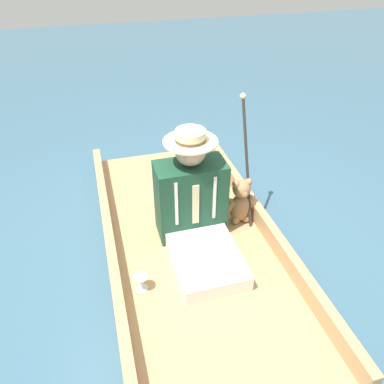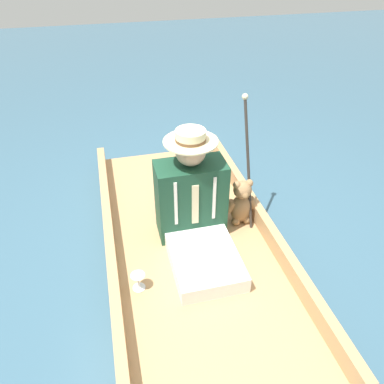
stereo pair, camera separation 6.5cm
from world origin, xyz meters
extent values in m
plane|color=#385B70|center=(0.00, 0.00, 0.00)|extent=(16.00, 16.00, 0.00)
cube|color=tan|center=(0.00, 0.00, 0.06)|extent=(1.13, 2.49, 0.12)
cube|color=tan|center=(-0.53, 0.00, 0.18)|extent=(0.06, 2.49, 0.13)
cube|color=tan|center=(0.53, 0.00, 0.18)|extent=(0.06, 2.49, 0.13)
cube|color=#6B3875|center=(-0.07, -0.38, 0.19)|extent=(0.42, 0.29, 0.14)
cube|color=white|center=(-0.03, 0.28, 0.18)|extent=(0.41, 0.51, 0.11)
cube|color=#19422D|center=(-0.03, -0.09, 0.39)|extent=(0.46, 0.24, 0.55)
cube|color=beige|center=(-0.03, 0.03, 0.43)|extent=(0.04, 0.01, 0.30)
cube|color=white|center=(-0.16, 0.03, 0.46)|extent=(0.02, 0.01, 0.33)
cube|color=white|center=(0.09, 0.03, 0.46)|extent=(0.02, 0.01, 0.33)
sphere|color=tan|center=(-0.03, -0.09, 0.76)|extent=(0.20, 0.20, 0.20)
cylinder|color=beige|center=(-0.03, -0.09, 0.83)|extent=(0.34, 0.34, 0.01)
cylinder|color=beige|center=(-0.03, -0.09, 0.87)|extent=(0.19, 0.19, 0.07)
cylinder|color=brown|center=(-0.03, -0.09, 0.84)|extent=(0.19, 0.19, 0.02)
ellipsoid|color=#9E754C|center=(-0.41, -0.10, 0.23)|extent=(0.15, 0.13, 0.23)
sphere|color=#9E754C|center=(-0.41, -0.10, 0.40)|extent=(0.13, 0.13, 0.13)
sphere|color=olive|center=(-0.41, -0.05, 0.39)|extent=(0.05, 0.05, 0.05)
sphere|color=#9E754C|center=(-0.45, -0.10, 0.45)|extent=(0.05, 0.05, 0.05)
sphere|color=#9E754C|center=(-0.36, -0.10, 0.45)|extent=(0.05, 0.05, 0.05)
cylinder|color=#9E754C|center=(-0.49, -0.10, 0.27)|extent=(0.09, 0.06, 0.10)
cylinder|color=#9E754C|center=(-0.33, -0.10, 0.27)|extent=(0.09, 0.06, 0.10)
sphere|color=#9E754C|center=(-0.45, -0.07, 0.15)|extent=(0.06, 0.06, 0.06)
sphere|color=#9E754C|center=(-0.37, -0.07, 0.15)|extent=(0.06, 0.06, 0.06)
cylinder|color=silver|center=(0.39, 0.35, 0.12)|extent=(0.08, 0.08, 0.01)
cylinder|color=silver|center=(0.39, 0.35, 0.16)|extent=(0.01, 0.01, 0.07)
cone|color=silver|center=(0.39, 0.35, 0.21)|extent=(0.09, 0.09, 0.04)
cylinder|color=#2D2823|center=(-0.46, -0.18, 0.55)|extent=(0.02, 0.34, 0.86)
sphere|color=beige|center=(-0.46, -0.34, 0.98)|extent=(0.04, 0.04, 0.04)
camera|label=1|loc=(0.51, 1.86, 1.89)|focal=35.00mm
camera|label=2|loc=(0.44, 1.88, 1.89)|focal=35.00mm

